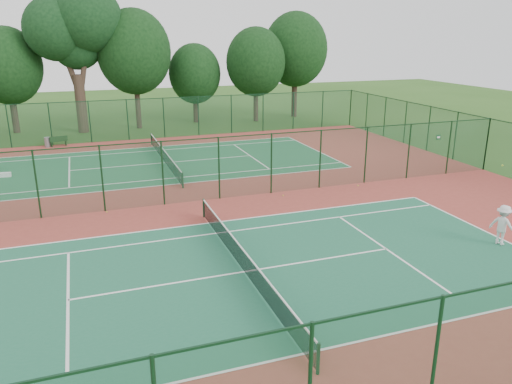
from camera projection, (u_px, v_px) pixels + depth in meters
ground at (193, 201)px, 27.33m from camera, size 120.00×120.00×0.00m
red_pad at (193, 201)px, 27.33m from camera, size 40.00×36.00×0.01m
court_near at (244, 272)px, 19.25m from camera, size 23.77×10.97×0.01m
court_far at (165, 163)px, 35.41m from camera, size 23.77×10.97×0.01m
fence_north at (146, 119)px, 42.96m from camera, size 40.00×0.09×3.50m
fence_south at (375, 380)px, 10.64m from camera, size 40.00×0.09×3.50m
fence_east at (487, 144)px, 33.16m from camera, size 0.09×36.00×3.50m
fence_divider at (191, 171)px, 26.80m from camera, size 40.00×0.09×3.50m
tennis_net_near at (244, 259)px, 19.09m from camera, size 0.10×12.90×0.97m
tennis_net_far at (164, 156)px, 35.25m from camera, size 0.10×12.90×0.97m
player_near at (503, 225)px, 21.52m from camera, size 1.03×1.31×1.78m
trash_bin at (47, 142)px, 40.21m from camera, size 0.54×0.54×0.80m
bench at (59, 141)px, 40.47m from camera, size 1.42×0.67×0.85m
kit_bag at (4, 175)px, 31.89m from camera, size 0.80×0.36×0.29m
stray_ball_a at (283, 195)px, 28.20m from camera, size 0.07×0.07×0.07m
stray_ball_b at (358, 186)px, 30.04m from camera, size 0.07×0.07×0.07m
stray_ball_c at (107, 212)px, 25.63m from camera, size 0.06×0.06×0.06m
big_tree at (74, 28)px, 43.82m from camera, size 8.48×6.21×13.02m
evergreen_row at (144, 126)px, 49.26m from camera, size 39.00×5.00×12.00m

